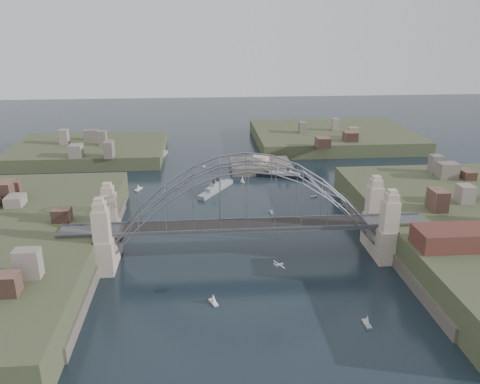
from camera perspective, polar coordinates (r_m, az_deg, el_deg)
name	(u,v)px	position (r m, az deg, el deg)	size (l,w,h in m)	color
ground	(246,258)	(115.57, 0.75, -7.67)	(500.00, 500.00, 0.00)	black
bridge	(247,209)	(110.49, 0.78, -1.97)	(84.00, 13.80, 24.60)	#464649
headland_nw	(90,155)	(209.01, -17.08, 4.16)	(60.00, 45.00, 9.00)	#3E452A
headland_ne	(333,141)	(226.70, 10.77, 5.91)	(70.00, 55.00, 9.50)	#3E452A
fort_island	(260,171)	(181.66, 2.41, 2.50)	(22.00, 16.00, 9.40)	#50483F
wharf_shed	(463,237)	(112.05, 24.62, -4.83)	(20.00, 8.00, 4.00)	#592D26
finger_pier	(469,315)	(103.18, 25.12, -12.88)	(4.00, 22.00, 1.40)	#464649
naval_cruiser_near	(216,189)	(158.69, -2.82, 0.40)	(12.08, 17.59, 5.72)	#92979A
naval_cruiser_far	(160,156)	(199.57, -9.30, 4.18)	(5.50, 16.52, 5.53)	#92979A
ocean_liner	(284,176)	(173.02, 5.17, 1.93)	(19.38, 8.01, 4.77)	black
aeroplane	(278,265)	(94.93, 4.50, -8.47)	(2.06, 3.39, 0.53)	#ACB0B4
small_boat_a	(158,228)	(132.43, -9.57, -4.20)	(2.73, 2.57, 0.45)	silver
small_boat_b	(271,212)	(141.15, 3.64, -2.36)	(1.00, 1.99, 1.43)	silver
small_boat_c	(213,300)	(98.34, -3.13, -12.44)	(1.92, 2.85, 2.38)	silver
small_boat_d	(313,197)	(155.17, 8.57, -0.54)	(2.18, 1.23, 0.45)	silver
small_boat_e	(138,188)	(163.30, -11.79, 0.47)	(2.59, 3.95, 2.38)	silver
small_boat_f	(242,180)	(167.07, 0.28, 1.47)	(1.56, 1.59, 2.38)	silver
small_boat_g	(367,321)	(95.06, 14.59, -14.38)	(1.16, 2.95, 2.38)	silver
small_boat_h	(204,167)	(184.70, -4.21, 2.95)	(1.08, 1.89, 1.43)	silver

